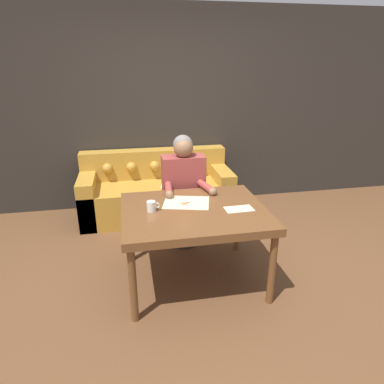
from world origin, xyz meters
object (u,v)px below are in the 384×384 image
(dining_table, at_px, (194,216))
(mug, at_px, (152,206))
(person, at_px, (184,192))
(couch, at_px, (157,192))
(scissors, at_px, (187,203))

(dining_table, bearing_deg, mug, 176.06)
(dining_table, distance_m, mug, 0.38)
(person, relative_size, mug, 10.86)
(couch, distance_m, mug, 1.60)
(mug, bearing_deg, person, 59.14)
(scissors, height_order, mug, mug)
(couch, xyz_separation_m, scissors, (0.16, -1.42, 0.42))
(person, bearing_deg, mug, -120.86)
(dining_table, height_order, scissors, scissors)
(dining_table, bearing_deg, person, 88.25)
(couch, height_order, mug, couch)
(scissors, bearing_deg, person, 83.85)
(dining_table, height_order, couch, couch)
(couch, xyz_separation_m, person, (0.22, -0.88, 0.32))
(couch, height_order, scissors, couch)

